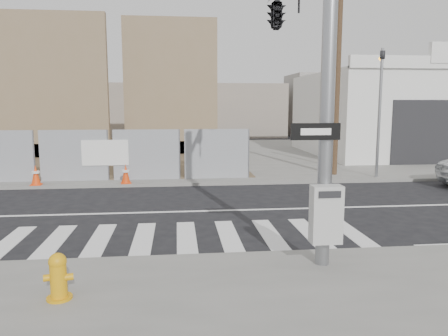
{
  "coord_description": "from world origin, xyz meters",
  "views": [
    {
      "loc": [
        -0.18,
        -12.45,
        3.09
      ],
      "look_at": [
        1.06,
        -0.9,
        1.4
      ],
      "focal_mm": 35.0,
      "sensor_mm": 36.0,
      "label": 1
    }
  ],
  "objects": [
    {
      "name": "ground",
      "position": [
        0.0,
        0.0,
        0.0
      ],
      "size": [
        100.0,
        100.0,
        0.0
      ],
      "primitive_type": "plane",
      "color": "black",
      "rests_on": "ground"
    },
    {
      "name": "sidewalk_far",
      "position": [
        0.0,
        14.0,
        0.06
      ],
      "size": [
        50.0,
        20.0,
        0.12
      ],
      "primitive_type": "cube",
      "color": "slate",
      "rests_on": "ground"
    },
    {
      "name": "signal_pole",
      "position": [
        2.49,
        -2.05,
        4.78
      ],
      "size": [
        0.96,
        5.87,
        7.0
      ],
      "color": "gray",
      "rests_on": "sidewalk_near"
    },
    {
      "name": "far_signal_pole",
      "position": [
        8.0,
        4.6,
        3.48
      ],
      "size": [
        0.16,
        0.2,
        5.6
      ],
      "color": "gray",
      "rests_on": "sidewalk_far"
    },
    {
      "name": "concrete_wall_left",
      "position": [
        -7.0,
        13.08,
        3.38
      ],
      "size": [
        6.0,
        1.3,
        8.0
      ],
      "color": "#796448",
      "rests_on": "sidewalk_far"
    },
    {
      "name": "concrete_wall_right",
      "position": [
        -0.5,
        14.08,
        3.38
      ],
      "size": [
        5.5,
        1.3,
        8.0
      ],
      "color": "#796448",
      "rests_on": "sidewalk_far"
    },
    {
      "name": "auto_shop",
      "position": [
        14.0,
        12.97,
        2.54
      ],
      "size": [
        12.0,
        10.2,
        5.95
      ],
      "color": "silver",
      "rests_on": "sidewalk_far"
    },
    {
      "name": "utility_pole_right",
      "position": [
        6.5,
        5.5,
        5.2
      ],
      "size": [
        1.6,
        0.28,
        10.0
      ],
      "color": "#493422",
      "rests_on": "sidewalk_far"
    },
    {
      "name": "fire_hydrant",
      "position": [
        -2.03,
        -5.84,
        0.48
      ],
      "size": [
        0.47,
        0.47,
        0.73
      ],
      "rotation": [
        0.0,
        0.0,
        0.25
      ],
      "color": "#CE8F0B",
      "rests_on": "sidewalk_near"
    },
    {
      "name": "traffic_cone_c",
      "position": [
        -5.44,
        4.22,
        0.49
      ],
      "size": [
        0.41,
        0.41,
        0.75
      ],
      "rotation": [
        0.0,
        0.0,
        0.07
      ],
      "color": "#ED3E0C",
      "rests_on": "sidewalk_far"
    },
    {
      "name": "traffic_cone_d",
      "position": [
        -2.15,
        4.22,
        0.48
      ],
      "size": [
        0.43,
        0.43,
        0.74
      ],
      "rotation": [
        0.0,
        0.0,
        0.15
      ],
      "color": "red",
      "rests_on": "sidewalk_far"
    }
  ]
}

